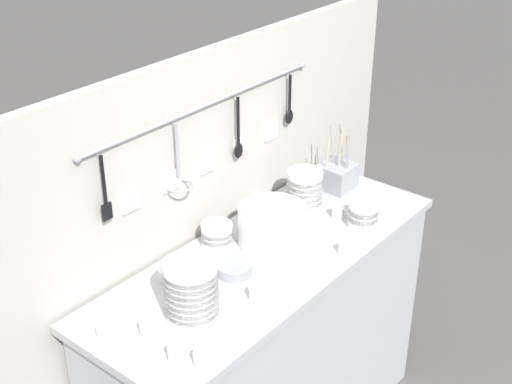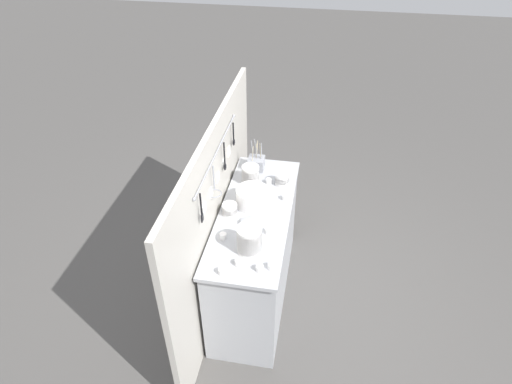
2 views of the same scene
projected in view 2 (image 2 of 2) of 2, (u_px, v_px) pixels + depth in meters
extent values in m
plane|color=#514F4C|center=(255.00, 292.00, 3.79)|extent=(20.00, 20.00, 0.00)
cube|color=#ADAFB5|center=(255.00, 212.00, 3.25)|extent=(1.47, 0.54, 0.03)
cube|color=#ADAFB5|center=(255.00, 256.00, 3.53)|extent=(1.41, 0.52, 0.90)
cube|color=#BCB7AD|center=(217.00, 219.00, 3.35)|extent=(2.27, 0.04, 1.61)
cylinder|color=#93969E|center=(217.00, 151.00, 2.98)|extent=(1.11, 0.01, 0.01)
sphere|color=#93969E|center=(194.00, 199.00, 2.54)|extent=(0.02, 0.02, 0.02)
sphere|color=#93969E|center=(234.00, 116.00, 3.42)|extent=(0.02, 0.02, 0.02)
cylinder|color=black|center=(201.00, 204.00, 2.66)|extent=(0.01, 0.01, 0.17)
cube|color=black|center=(202.00, 218.00, 2.72)|extent=(0.04, 0.01, 0.06)
cylinder|color=#93969E|center=(198.00, 193.00, 2.61)|extent=(0.01, 0.01, 0.02)
cylinder|color=#93969E|center=(214.00, 178.00, 2.91)|extent=(0.01, 0.01, 0.19)
torus|color=#93969E|center=(215.00, 193.00, 2.99)|extent=(0.10, 0.10, 0.01)
cylinder|color=#93969E|center=(211.00, 165.00, 2.85)|extent=(0.01, 0.01, 0.02)
cylinder|color=black|center=(224.00, 153.00, 3.16)|extent=(0.01, 0.01, 0.19)
ellipsoid|color=black|center=(225.00, 167.00, 3.23)|extent=(0.04, 0.02, 0.06)
cylinder|color=#93969E|center=(222.00, 142.00, 3.10)|extent=(0.01, 0.01, 0.02)
cylinder|color=black|center=(233.00, 131.00, 3.39)|extent=(0.01, 0.01, 0.15)
ellipsoid|color=black|center=(234.00, 142.00, 3.45)|extent=(0.04, 0.02, 0.06)
cylinder|color=#93969E|center=(232.00, 122.00, 3.34)|extent=(0.01, 0.01, 0.02)
cube|color=white|center=(204.00, 209.00, 2.82)|extent=(0.07, 0.01, 0.07)
cube|color=white|center=(211.00, 192.00, 2.97)|extent=(0.07, 0.01, 0.07)
cube|color=white|center=(218.00, 178.00, 3.11)|extent=(0.07, 0.01, 0.07)
cube|color=white|center=(223.00, 164.00, 3.26)|extent=(0.07, 0.01, 0.07)
cube|color=white|center=(229.00, 152.00, 3.40)|extent=(0.07, 0.01, 0.07)
cylinder|color=white|center=(282.00, 182.00, 3.50)|extent=(0.11, 0.11, 0.05)
cylinder|color=white|center=(282.00, 179.00, 3.49)|extent=(0.11, 0.11, 0.05)
cylinder|color=white|center=(282.00, 176.00, 3.47)|extent=(0.11, 0.11, 0.05)
cylinder|color=white|center=(249.00, 248.00, 2.89)|extent=(0.17, 0.17, 0.04)
cylinder|color=white|center=(249.00, 246.00, 2.88)|extent=(0.17, 0.17, 0.04)
cylinder|color=white|center=(249.00, 243.00, 2.86)|extent=(0.17, 0.17, 0.04)
cylinder|color=white|center=(249.00, 241.00, 2.85)|extent=(0.17, 0.17, 0.04)
cylinder|color=white|center=(249.00, 238.00, 2.84)|extent=(0.17, 0.17, 0.04)
cylinder|color=white|center=(249.00, 236.00, 2.82)|extent=(0.17, 0.17, 0.04)
cylinder|color=white|center=(249.00, 233.00, 2.81)|extent=(0.17, 0.17, 0.04)
cylinder|color=white|center=(249.00, 231.00, 2.80)|extent=(0.17, 0.17, 0.04)
cylinder|color=white|center=(251.00, 180.00, 3.53)|extent=(0.14, 0.14, 0.04)
cylinder|color=white|center=(251.00, 178.00, 3.51)|extent=(0.14, 0.14, 0.04)
cylinder|color=white|center=(251.00, 176.00, 3.50)|extent=(0.14, 0.14, 0.04)
cylinder|color=white|center=(251.00, 173.00, 3.49)|extent=(0.14, 0.14, 0.04)
cylinder|color=white|center=(250.00, 171.00, 3.47)|extent=(0.14, 0.14, 0.04)
cylinder|color=white|center=(250.00, 169.00, 3.46)|extent=(0.14, 0.14, 0.04)
cylinder|color=white|center=(230.00, 212.00, 3.20)|extent=(0.11, 0.11, 0.04)
cylinder|color=white|center=(230.00, 209.00, 3.19)|extent=(0.11, 0.11, 0.04)
cylinder|color=white|center=(230.00, 207.00, 3.17)|extent=(0.11, 0.11, 0.04)
cylinder|color=white|center=(252.00, 204.00, 3.30)|extent=(0.25, 0.25, 0.01)
cylinder|color=white|center=(252.00, 203.00, 3.29)|extent=(0.25, 0.25, 0.01)
cylinder|color=white|center=(252.00, 202.00, 3.28)|extent=(0.25, 0.25, 0.01)
cylinder|color=white|center=(252.00, 201.00, 3.28)|extent=(0.25, 0.25, 0.01)
cylinder|color=white|center=(252.00, 200.00, 3.27)|extent=(0.25, 0.25, 0.01)
cylinder|color=white|center=(252.00, 199.00, 3.27)|extent=(0.25, 0.25, 0.01)
cylinder|color=white|center=(252.00, 198.00, 3.26)|extent=(0.25, 0.25, 0.01)
cylinder|color=white|center=(252.00, 197.00, 3.25)|extent=(0.25, 0.25, 0.01)
cylinder|color=white|center=(252.00, 196.00, 3.25)|extent=(0.25, 0.25, 0.01)
cylinder|color=white|center=(252.00, 195.00, 3.24)|extent=(0.25, 0.25, 0.01)
cylinder|color=white|center=(252.00, 194.00, 3.24)|extent=(0.25, 0.25, 0.01)
cylinder|color=white|center=(252.00, 192.00, 3.23)|extent=(0.25, 0.25, 0.01)
cylinder|color=white|center=(252.00, 191.00, 3.22)|extent=(0.25, 0.25, 0.01)
cylinder|color=white|center=(252.00, 190.00, 3.22)|extent=(0.25, 0.25, 0.01)
cylinder|color=#93969E|center=(249.00, 223.00, 3.10)|extent=(0.12, 0.12, 0.04)
cube|color=#93969E|center=(256.00, 163.00, 3.68)|extent=(0.14, 0.14, 0.10)
cylinder|color=#C6B793|center=(257.00, 152.00, 3.62)|extent=(0.01, 0.02, 0.22)
cylinder|color=#93969E|center=(253.00, 152.00, 3.62)|extent=(0.01, 0.03, 0.22)
cylinder|color=#C6B793|center=(256.00, 154.00, 3.62)|extent=(0.01, 0.01, 0.19)
cylinder|color=#C6B793|center=(260.00, 153.00, 3.63)|extent=(0.02, 0.02, 0.19)
cylinder|color=#93969E|center=(256.00, 150.00, 3.65)|extent=(0.03, 0.02, 0.22)
cylinder|color=#93969E|center=(261.00, 154.00, 3.61)|extent=(0.01, 0.01, 0.20)
cylinder|color=#C6B793|center=(253.00, 156.00, 3.59)|extent=(0.01, 0.02, 0.19)
cylinder|color=#93969E|center=(257.00, 153.00, 3.62)|extent=(0.03, 0.02, 0.20)
cylinder|color=#93969E|center=(262.00, 155.00, 3.63)|extent=(0.01, 0.01, 0.17)
cylinder|color=white|center=(239.00, 263.00, 2.78)|extent=(0.05, 0.05, 0.04)
cylinder|color=white|center=(272.00, 266.00, 2.76)|extent=(0.05, 0.05, 0.04)
cylinder|color=white|center=(223.00, 236.00, 2.98)|extent=(0.05, 0.05, 0.04)
cylinder|color=white|center=(260.00, 268.00, 2.74)|extent=(0.05, 0.05, 0.04)
cylinder|color=white|center=(269.00, 181.00, 3.52)|extent=(0.05, 0.05, 0.04)
cylinder|color=white|center=(268.00, 231.00, 3.03)|extent=(0.05, 0.05, 0.04)
cylinder|color=white|center=(222.00, 271.00, 2.72)|extent=(0.05, 0.05, 0.04)
cylinder|color=white|center=(286.00, 197.00, 3.34)|extent=(0.05, 0.05, 0.04)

